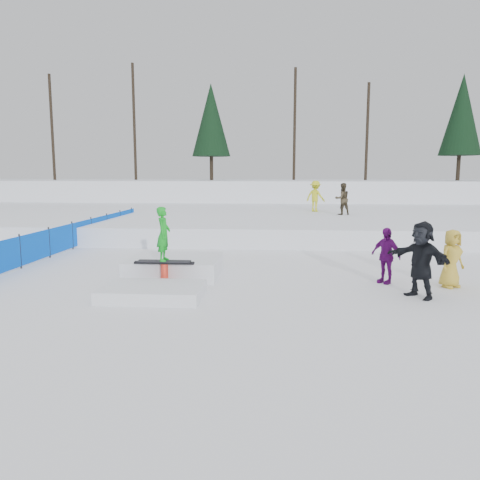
# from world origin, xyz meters

# --- Properties ---
(ground) EXTENTS (120.00, 120.00, 0.00)m
(ground) POSITION_xyz_m (0.00, 0.00, 0.00)
(ground) COLOR white
(snow_berm) EXTENTS (60.00, 14.00, 2.40)m
(snow_berm) POSITION_xyz_m (0.00, 30.00, 1.20)
(snow_berm) COLOR white
(snow_berm) RESTS_ON ground
(snow_midrise) EXTENTS (50.00, 18.00, 0.80)m
(snow_midrise) POSITION_xyz_m (0.00, 16.00, 0.40)
(snow_midrise) COLOR white
(snow_midrise) RESTS_ON ground
(safety_fence) EXTENTS (0.05, 16.00, 1.10)m
(safety_fence) POSITION_xyz_m (-6.50, 6.60, 0.55)
(safety_fence) COLOR blue
(safety_fence) RESTS_ON ground
(treeline) EXTENTS (40.24, 4.22, 10.50)m
(treeline) POSITION_xyz_m (6.18, 28.28, 7.45)
(treeline) COLOR black
(treeline) RESTS_ON snow_berm
(walker_olive) EXTENTS (0.96, 0.84, 1.67)m
(walker_olive) POSITION_xyz_m (4.98, 13.97, 1.64)
(walker_olive) COLOR #3A3121
(walker_olive) RESTS_ON snow_midrise
(walker_ygreen) EXTENTS (1.31, 1.17, 1.76)m
(walker_ygreen) POSITION_xyz_m (3.73, 15.97, 1.68)
(walker_ygreen) COLOR #CDD21E
(walker_ygreen) RESTS_ON snow_midrise
(spectator_purple) EXTENTS (0.88, 0.92, 1.53)m
(spectator_purple) POSITION_xyz_m (4.50, 1.68, 0.76)
(spectator_purple) COLOR #670C6F
(spectator_purple) RESTS_ON ground
(spectator_yellow) EXTENTS (0.89, 0.81, 1.53)m
(spectator_yellow) POSITION_xyz_m (6.11, 1.34, 0.77)
(spectator_yellow) COLOR gold
(spectator_yellow) RESTS_ON ground
(spectator_dark) EXTENTS (1.45, 1.72, 1.86)m
(spectator_dark) POSITION_xyz_m (5.00, 0.22, 0.93)
(spectator_dark) COLOR black
(spectator_dark) RESTS_ON ground
(jib_rail_feature) EXTENTS (2.60, 4.40, 2.11)m
(jib_rail_feature) POSITION_xyz_m (-1.42, 1.44, 0.30)
(jib_rail_feature) COLOR white
(jib_rail_feature) RESTS_ON ground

